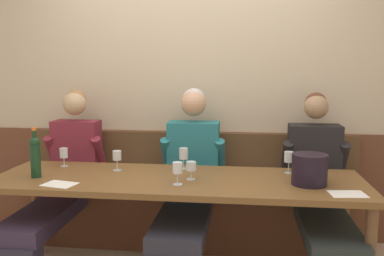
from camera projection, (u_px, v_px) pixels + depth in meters
The scene contains 17 objects.
room_wall_back at pixel (193, 79), 3.65m from camera, with size 6.80×0.08×2.80m, color #C7B496.
wood_wainscot_panel at pixel (192, 183), 3.73m from camera, with size 6.80×0.03×0.94m, color brown.
wall_bench at pixel (189, 211), 3.55m from camera, with size 2.84×0.42×0.94m.
dining_table at pixel (177, 189), 2.85m from camera, with size 2.54×0.77×0.75m.
person_center_right_seat at pixel (61, 178), 3.28m from camera, with size 0.50×1.20×1.32m.
person_center_left_seat at pixel (189, 179), 3.18m from camera, with size 0.52×1.21×1.34m.
person_left_seat at pixel (320, 187), 3.05m from camera, with size 0.51×1.20×1.31m.
ice_bucket at pixel (309, 169), 2.66m from camera, with size 0.23×0.23×0.20m, color black.
wine_bottle_amber_mid at pixel (35, 155), 2.83m from camera, with size 0.07×0.07×0.35m.
wine_glass_by_bottle at pixel (184, 154), 3.08m from camera, with size 0.07×0.07×0.16m.
wine_glass_near_bucket at pixel (289, 158), 2.96m from camera, with size 0.07×0.07×0.16m.
wine_glass_left_end at pixel (178, 169), 2.66m from camera, with size 0.07×0.07×0.15m.
wine_glass_mid_left at pixel (117, 157), 3.03m from camera, with size 0.07×0.07×0.15m.
wine_glass_center_rear at pixel (64, 154), 3.16m from camera, with size 0.06×0.06×0.14m.
wine_glass_center_front at pixel (191, 167), 2.79m from camera, with size 0.07×0.07×0.12m.
tasting_sheet_left_guest at pixel (348, 194), 2.47m from camera, with size 0.21×0.15×0.00m, color white.
tasting_sheet_right_guest at pixel (60, 184), 2.68m from camera, with size 0.21×0.15×0.00m, color white.
Camera 1 is at (0.45, -2.55, 1.50)m, focal length 38.77 mm.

